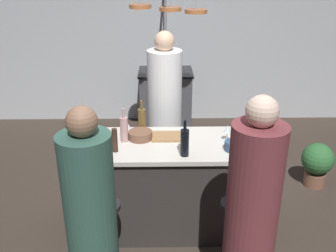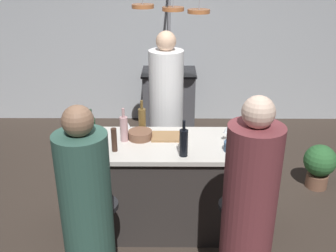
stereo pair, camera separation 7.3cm
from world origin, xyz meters
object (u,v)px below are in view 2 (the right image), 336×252
at_px(wine_glass_near_right_guest, 227,130).
at_px(mixing_bowl_wooden, 140,135).
at_px(wine_bottle_amber, 142,120).
at_px(potted_plant, 319,164).
at_px(pepper_mill, 114,140).
at_px(wine_bottle_dark, 184,142).
at_px(cutting_board, 169,136).
at_px(mixing_bowl_blue, 233,146).
at_px(bar_stool_right, 233,235).
at_px(guest_left, 88,226).
at_px(stove_range, 169,99).
at_px(wine_bottle_green, 92,130).
at_px(guest_right, 247,222).
at_px(wine_bottle_rose, 124,128).
at_px(wine_glass_by_chef, 127,125).
at_px(bar_stool_left, 104,235).
at_px(chef, 166,116).

bearing_deg(wine_glass_near_right_guest, mixing_bowl_wooden, 176.99).
distance_m(wine_bottle_amber, wine_glass_near_right_guest, 0.81).
distance_m(potted_plant, pepper_mill, 2.43).
bearing_deg(wine_bottle_dark, cutting_board, 108.92).
distance_m(potted_plant, wine_glass_near_right_guest, 1.52).
distance_m(wine_bottle_dark, mixing_bowl_blue, 0.44).
height_order(potted_plant, pepper_mill, pepper_mill).
distance_m(bar_stool_right, pepper_mill, 1.25).
distance_m(guest_left, mixing_bowl_wooden, 1.14).
relative_size(wine_bottle_dark, wine_bottle_amber, 1.02).
bearing_deg(stove_range, wine_bottle_amber, -96.40).
xyz_separation_m(wine_bottle_amber, wine_bottle_green, (-0.43, -0.26, 0.01)).
xyz_separation_m(guest_right, wine_bottle_amber, (-0.79, 1.24, 0.24)).
xyz_separation_m(wine_bottle_rose, mixing_bowl_wooden, (0.14, 0.04, -0.08)).
xyz_separation_m(guest_right, mixing_bowl_blue, (0.01, 0.83, 0.16)).
bearing_deg(potted_plant, wine_bottle_amber, -166.82).
bearing_deg(bar_stool_right, wine_bottle_amber, 131.47).
xyz_separation_m(pepper_mill, mixing_bowl_blue, (1.01, 0.01, -0.06)).
bearing_deg(guest_right, potted_plant, 55.60).
bearing_deg(wine_bottle_dark, wine_bottle_rose, 151.33).
relative_size(stove_range, mixing_bowl_blue, 5.76).
distance_m(potted_plant, wine_glass_by_chef, 2.27).
bearing_deg(wine_glass_by_chef, bar_stool_left, -99.30).
relative_size(bar_stool_right, pepper_mill, 3.24).
bearing_deg(stove_range, chef, -90.88).
relative_size(chef, wine_glass_by_chef, 11.99).
xyz_separation_m(guest_right, wine_glass_by_chef, (-0.93, 1.15, 0.22)).
distance_m(guest_right, mixing_bowl_blue, 0.85).
relative_size(bar_stool_left, pepper_mill, 3.24).
bearing_deg(chef, guest_right, -72.74).
distance_m(bar_stool_left, guest_left, 0.54).
xyz_separation_m(bar_stool_left, wine_bottle_dark, (0.64, 0.38, 0.65)).
bearing_deg(wine_glass_by_chef, wine_bottle_rose, -96.14).
xyz_separation_m(wine_bottle_dark, mixing_bowl_blue, (0.43, 0.09, -0.08)).
height_order(pepper_mill, wine_glass_near_right_guest, pepper_mill).
relative_size(guest_left, wine_bottle_rose, 5.19).
height_order(wine_bottle_green, wine_glass_by_chef, wine_bottle_green).
xyz_separation_m(chef, wine_bottle_green, (-0.65, -0.86, 0.21)).
bearing_deg(bar_stool_left, stove_range, 80.55).
height_order(stove_range, wine_bottle_amber, wine_bottle_amber).
relative_size(chef, guest_right, 1.04).
bearing_deg(stove_range, guest_right, -80.98).
xyz_separation_m(potted_plant, mixing_bowl_blue, (-1.15, -0.86, 0.64)).
bearing_deg(chef, wine_bottle_green, -127.19).
bearing_deg(wine_bottle_dark, wine_bottle_green, 163.65).
height_order(guest_left, mixing_bowl_blue, guest_left).
xyz_separation_m(bar_stool_left, wine_bottle_green, (-0.16, 0.61, 0.65)).
height_order(chef, mixing_bowl_wooden, chef).
relative_size(bar_stool_left, wine_bottle_amber, 2.18).
bearing_deg(mixing_bowl_wooden, wine_glass_near_right_guest, -3.01).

